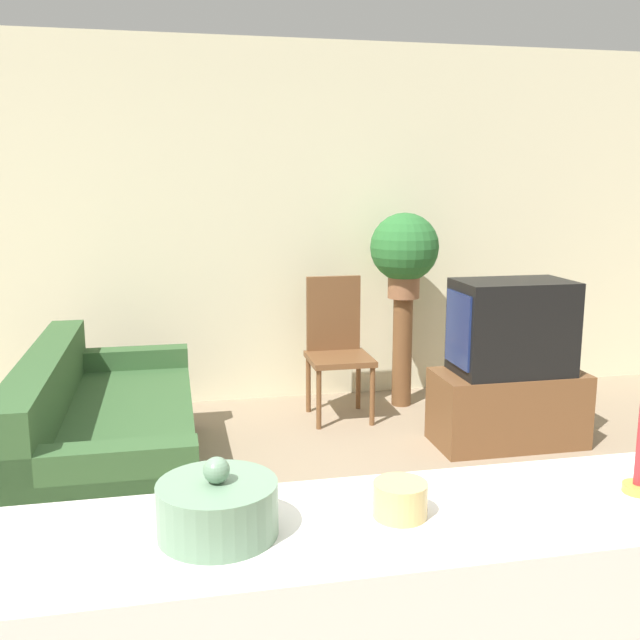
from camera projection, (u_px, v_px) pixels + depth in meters
wall_back at (232, 226)px, 5.34m from camera, size 9.00×0.06×2.70m
couch at (106, 441)px, 3.89m from camera, size 0.86×1.96×0.78m
tv_stand at (508, 408)px, 4.60m from camera, size 0.95×0.47×0.48m
television at (511, 327)px, 4.50m from camera, size 0.73×0.44×0.59m
wooden_chair at (337, 342)px, 5.12m from camera, size 0.44×0.44×1.01m
plant_stand at (402, 352)px, 5.37m from camera, size 0.15×0.15×0.83m
potted_plant at (404, 250)px, 5.22m from camera, size 0.51×0.51×0.63m
decorative_bowl at (218, 508)px, 1.43m from camera, size 0.24×0.24×0.16m
candle_jar at (399, 500)px, 1.51m from camera, size 0.12×0.12×0.08m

